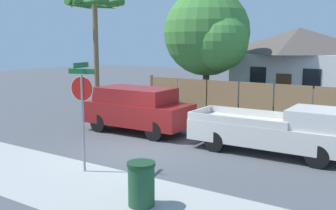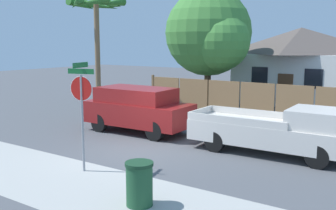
{
  "view_description": "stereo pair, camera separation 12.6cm",
  "coord_description": "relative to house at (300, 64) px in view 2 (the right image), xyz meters",
  "views": [
    {
      "loc": [
        8.37,
        -10.63,
        3.79
      ],
      "look_at": [
        0.71,
        0.81,
        1.6
      ],
      "focal_mm": 42.0,
      "sensor_mm": 36.0,
      "label": 1
    },
    {
      "loc": [
        8.48,
        -10.56,
        3.79
      ],
      "look_at": [
        0.71,
        0.81,
        1.6
      ],
      "focal_mm": 42.0,
      "sensor_mm": 36.0,
      "label": 2
    }
  ],
  "objects": [
    {
      "name": "ground_plane",
      "position": [
        -1.28,
        -14.88,
        -2.45
      ],
      "size": [
        80.0,
        80.0,
        0.0
      ],
      "primitive_type": "plane",
      "color": "#4C4F54"
    },
    {
      "name": "sidewalk_strip",
      "position": [
        -1.28,
        -18.48,
        -2.45
      ],
      "size": [
        36.0,
        3.2,
        0.01
      ],
      "color": "#A3A39E",
      "rests_on": "ground"
    },
    {
      "name": "wooden_fence",
      "position": [
        -0.27,
        -6.4,
        -1.56
      ],
      "size": [
        13.4,
        0.12,
        1.87
      ],
      "color": "#997047",
      "rests_on": "ground"
    },
    {
      "name": "house",
      "position": [
        0.0,
        0.0,
        0.0
      ],
      "size": [
        7.57,
        5.96,
        4.73
      ],
      "color": "white",
      "rests_on": "ground"
    },
    {
      "name": "oak_tree",
      "position": [
        -3.93,
        -4.66,
        1.81
      ],
      "size": [
        5.39,
        5.13,
        6.95
      ],
      "color": "brown",
      "rests_on": "ground"
    },
    {
      "name": "palm_tree",
      "position": [
        -8.22,
        -9.71,
        2.9
      ],
      "size": [
        3.03,
        3.25,
        6.2
      ],
      "color": "brown",
      "rests_on": "ground"
    },
    {
      "name": "red_suv",
      "position": [
        -3.15,
        -12.58,
        -1.41
      ],
      "size": [
        4.7,
        2.07,
        1.91
      ],
      "rotation": [
        0.0,
        0.0,
        0.03
      ],
      "color": "maroon",
      "rests_on": "ground"
    },
    {
      "name": "orange_pickup",
      "position": [
        2.97,
        -12.58,
        -1.62
      ],
      "size": [
        5.62,
        2.05,
        1.69
      ],
      "rotation": [
        0.0,
        0.0,
        0.03
      ],
      "color": "silver",
      "rests_on": "ground"
    },
    {
      "name": "stop_sign",
      "position": [
        -1.23,
        -17.54,
        -0.27
      ],
      "size": [
        0.83,
        0.75,
        3.23
      ],
      "rotation": [
        0.0,
        0.0,
        0.25
      ],
      "color": "gray",
      "rests_on": "ground"
    },
    {
      "name": "trash_bin",
      "position": [
        1.7,
        -18.58,
        -1.92
      ],
      "size": [
        0.67,
        0.67,
        1.05
      ],
      "color": "#1E4C2D",
      "rests_on": "ground"
    }
  ]
}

